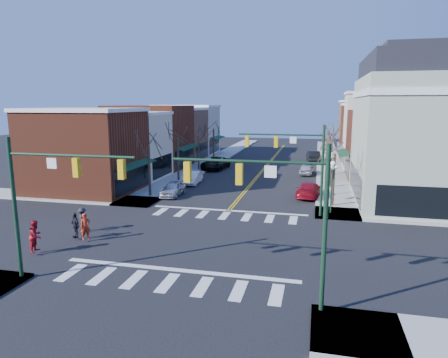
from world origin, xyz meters
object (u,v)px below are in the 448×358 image
Objects in this scene: victorian_corner at (431,128)px; pedestrian_dark_a at (75,225)px; car_right_near at (309,190)px; car_right_mid at (306,169)px; lamppost_corner at (332,178)px; pedestrian_dark_b at (82,219)px; car_left_mid at (193,178)px; car_right_far at (313,156)px; car_left_near at (173,189)px; car_left_far at (215,163)px; lamppost_midblock at (330,166)px; pedestrian_red_a at (85,227)px; pedestrian_red_b at (36,236)px.

victorian_corner is 29.95m from pedestrian_dark_a.
car_right_mid is (-0.66, 12.34, -0.03)m from car_right_near.
lamppost_corner is 2.76× the size of pedestrian_dark_b.
victorian_corner is 3.45× the size of car_left_mid.
lamppost_corner is 0.86× the size of car_right_far.
car_right_mid is at bearing 49.59° from car_left_near.
car_left_mid is at bearing -44.44° from pedestrian_dark_b.
car_left_far is (-22.90, 13.70, -5.83)m from victorian_corner.
lamppost_corner is 1.05× the size of car_left_mid.
victorian_corner reaches higher than car_left_far.
pedestrian_dark_b is (-2.22, -11.81, 0.24)m from car_left_near.
car_left_near reaches higher than car_left_mid.
car_left_far is at bearing 137.88° from lamppost_midblock.
car_left_near is at bearing 113.54° from pedestrian_dark_a.
pedestrian_red_a is 0.90× the size of pedestrian_red_b.
car_left_far is 12.23m from car_right_mid.
lamppost_corner is 0.88× the size of car_right_near.
lamppost_midblock is 25.85m from pedestrian_red_b.
lamppost_midblock is 1.06× the size of car_left_near.
victorian_corner is 9.07× the size of pedestrian_dark_b.
car_right_far is at bearing 93.42° from lamppost_corner.
car_left_far is at bearing 87.16° from car_left_mid.
car_right_near is 2.58× the size of pedestrian_red_b.
car_right_near reaches higher than car_left_near.
victorian_corner is at bearing 5.47° from car_left_near.
pedestrian_dark_b reaches higher than car_right_far.
lamppost_corner is at bearing 86.68° from car_right_far.
car_left_mid is (-14.53, 9.36, -2.28)m from lamppost_corner.
pedestrian_dark_b is (-14.36, -26.66, 0.25)m from car_right_mid.
car_right_near is at bearing -83.48° from pedestrian_dark_b.
victorian_corner is at bearing 64.04° from pedestrian_dark_a.
car_left_far is at bearing 88.86° from car_left_near.
lamppost_midblock reaches higher than car_right_mid.
car_left_near is (-14.60, -3.15, -2.27)m from lamppost_midblock.
victorian_corner is 29.55m from pedestrian_dark_b.
car_left_far is (-14.60, 13.20, -2.14)m from lamppost_midblock.
car_right_far is (0.00, 24.28, 0.11)m from car_right_near.
car_left_mid is 0.70× the size of car_left_far.
pedestrian_dark_b is (-15.02, -38.59, 0.11)m from car_right_far.
car_right_mid is 0.80× the size of car_right_far.
car_left_far is at bearing 32.45° from car_right_far.
car_right_far reaches higher than car_left_mid.
car_left_far reaches higher than car_left_near.
pedestrian_red_a is at bearing -94.94° from car_left_near.
pedestrian_red_b reaches higher than car_left_mid.
pedestrian_red_b is at bearing -143.33° from lamppost_corner.
lamppost_midblock is 2.53× the size of pedestrian_red_a.
victorian_corner reaches higher than car_left_mid.
car_right_near is (12.80, 2.51, 0.02)m from car_left_near.
lamppost_corner is 30.26m from car_right_far.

